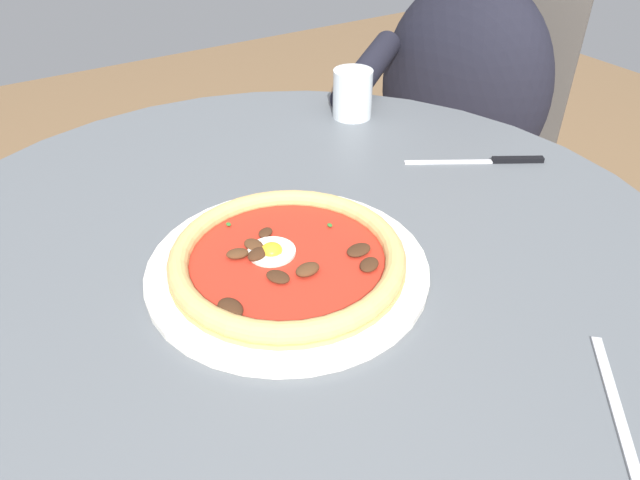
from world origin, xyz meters
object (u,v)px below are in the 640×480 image
at_px(steak_knife, 495,160).
at_px(fork_utensil, 615,402).
at_px(water_glass, 352,96).
at_px(cafe_chair_diner, 471,134).
at_px(dining_table, 291,325).
at_px(pizza_on_plate, 287,261).
at_px(diner_person, 451,164).

xyz_separation_m(steak_knife, fork_utensil, (0.39, -0.25, -0.00)).
relative_size(water_glass, fork_utensil, 0.65).
distance_m(water_glass, steak_knife, 0.28).
xyz_separation_m(steak_knife, cafe_chair_diner, (-0.42, 0.40, -0.23)).
relative_size(dining_table, water_glass, 12.34).
height_order(pizza_on_plate, cafe_chair_diner, cafe_chair_diner).
height_order(dining_table, fork_utensil, fork_utensil).
height_order(dining_table, water_glass, water_glass).
bearing_deg(cafe_chair_diner, fork_utensil, -38.66).
height_order(pizza_on_plate, diner_person, diner_person).
bearing_deg(pizza_on_plate, cafe_chair_diner, 120.77).
height_order(water_glass, cafe_chair_diner, cafe_chair_diner).
xyz_separation_m(dining_table, water_glass, (-0.29, 0.30, 0.17)).
bearing_deg(fork_utensil, pizza_on_plate, -154.23).
distance_m(fork_utensil, diner_person, 0.93).
distance_m(pizza_on_plate, cafe_chair_diner, 0.97).
height_order(dining_table, pizza_on_plate, pizza_on_plate).
bearing_deg(cafe_chair_diner, steak_knife, -43.70).
xyz_separation_m(water_glass, fork_utensil, (0.66, -0.16, -0.04)).
height_order(steak_knife, fork_utensil, steak_knife).
relative_size(pizza_on_plate, cafe_chair_diner, 0.38).
bearing_deg(pizza_on_plate, diner_person, 121.17).
distance_m(dining_table, fork_utensil, 0.42).
bearing_deg(steak_knife, dining_table, -86.41).
xyz_separation_m(diner_person, cafe_chair_diner, (-0.07, 0.13, 0.02)).
bearing_deg(water_glass, cafe_chair_diner, 107.54).
distance_m(pizza_on_plate, water_glass, 0.46).
relative_size(pizza_on_plate, steak_knife, 1.73).
distance_m(water_glass, fork_utensil, 0.68).
bearing_deg(dining_table, pizza_on_plate, -29.33).
relative_size(fork_utensil, diner_person, 0.12).
bearing_deg(water_glass, pizza_on_plate, -44.30).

